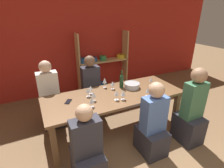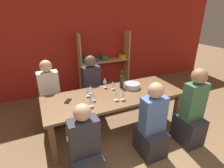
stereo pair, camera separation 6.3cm
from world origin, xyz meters
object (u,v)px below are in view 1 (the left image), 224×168
(wine_bottle_green, at_px, (121,80))
(person_far_a, at_px, (51,102))
(wine_glass_empty_e, at_px, (105,81))
(cell_phone, at_px, (68,102))
(wine_glass_white_a, at_px, (123,93))
(person_near_b, at_px, (191,115))
(wine_glass_empty_a, at_px, (161,87))
(person_far_b, at_px, (91,93))
(wine_glass_red_a, at_px, (113,84))
(wine_glass_empty_d, at_px, (151,79))
(person_near_a, at_px, (87,153))
(person_near_c, at_px, (152,128))
(wine_glass_red_b, at_px, (116,93))
(mixing_bowl, at_px, (132,85))
(wine_glass_red_d, at_px, (93,95))
(dining_table, at_px, (115,99))
(wine_glass_empty_b, at_px, (91,88))
(shelf_unit, at_px, (101,69))
(wine_glass_red_c, at_px, (88,90))
(wine_glass_white_b, at_px, (148,91))
(wine_glass_empty_c, at_px, (92,100))

(wine_bottle_green, xyz_separation_m, person_far_a, (-1.22, 0.49, -0.39))
(wine_glass_empty_e, xyz_separation_m, cell_phone, (-0.73, -0.25, -0.13))
(wine_glass_white_a, relative_size, person_near_b, 0.13)
(wine_glass_empty_a, xyz_separation_m, person_far_b, (-0.91, 1.02, -0.37))
(wine_glass_red_a, xyz_separation_m, person_far_a, (-1.04, 0.50, -0.36))
(wine_glass_empty_d, relative_size, person_near_a, 0.15)
(person_near_c, bearing_deg, wine_glass_empty_e, 106.86)
(person_near_c, bearing_deg, wine_glass_red_b, 123.30)
(mixing_bowl, relative_size, cell_phone, 1.73)
(wine_glass_empty_e, height_order, person_near_b, person_near_b)
(mixing_bowl, xyz_separation_m, person_near_a, (-1.15, -0.84, -0.38))
(wine_glass_red_a, distance_m, wine_glass_red_d, 0.53)
(wine_glass_red_a, bearing_deg, wine_glass_empty_a, -35.91)
(dining_table, relative_size, wine_glass_empty_d, 14.26)
(wine_glass_empty_b, relative_size, wine_glass_empty_d, 0.94)
(shelf_unit, distance_m, mixing_bowl, 1.75)
(shelf_unit, bearing_deg, person_far_b, -121.72)
(wine_glass_red_c, bearing_deg, person_near_c, -49.56)
(wine_glass_white_b, bearing_deg, wine_glass_empty_e, 127.92)
(person_near_c, bearing_deg, wine_glass_red_c, 130.44)
(dining_table, relative_size, person_near_b, 1.82)
(cell_phone, distance_m, person_near_b, 1.96)
(shelf_unit, xyz_separation_m, wine_glass_empty_c, (-1.00, -2.07, 0.28))
(wine_glass_empty_d, distance_m, cell_phone, 1.55)
(mixing_bowl, distance_m, wine_glass_red_c, 0.83)
(wine_glass_white_a, xyz_separation_m, wine_glass_red_d, (-0.43, 0.16, -0.01))
(wine_glass_empty_a, distance_m, wine_glass_white_b, 0.29)
(person_far_b, bearing_deg, shelf_unit, -121.72)
(mixing_bowl, xyz_separation_m, wine_bottle_green, (-0.16, 0.10, 0.08))
(wine_glass_white_a, height_order, person_near_a, person_near_a)
(wine_glass_red_a, bearing_deg, cell_phone, -171.55)
(person_far_b, distance_m, person_near_c, 1.50)
(wine_glass_empty_b, bearing_deg, wine_glass_empty_a, -23.53)
(wine_glass_white_a, distance_m, wine_glass_empty_d, 0.80)
(wine_glass_empty_a, xyz_separation_m, wine_glass_white_b, (-0.29, -0.01, -0.01))
(wine_glass_empty_d, bearing_deg, wine_glass_empty_c, -167.87)
(shelf_unit, relative_size, wine_glass_empty_e, 8.03)
(shelf_unit, distance_m, person_far_b, 1.31)
(wine_glass_white_a, distance_m, person_near_a, 1.03)
(wine_glass_red_c, distance_m, cell_phone, 0.36)
(wine_glass_red_a, relative_size, wine_glass_empty_b, 0.99)
(wine_glass_red_a, relative_size, person_far_a, 0.12)
(person_near_b, bearing_deg, wine_glass_empty_e, 133.14)
(shelf_unit, height_order, wine_glass_white_a, shelf_unit)
(dining_table, distance_m, wine_glass_red_d, 0.45)
(wine_glass_white_b, xyz_separation_m, person_near_b, (0.54, -0.47, -0.34))
(wine_glass_white_b, relative_size, person_far_a, 0.12)
(wine_glass_empty_a, bearing_deg, person_near_c, -137.93)
(wine_glass_empty_a, bearing_deg, wine_glass_empty_e, 141.42)
(wine_glass_empty_e, bearing_deg, person_near_c, -73.14)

